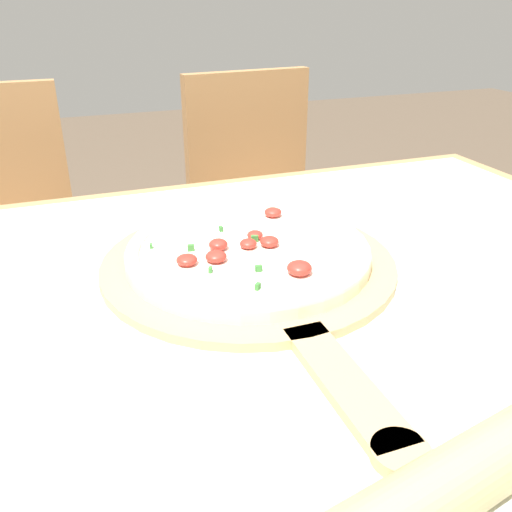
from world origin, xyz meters
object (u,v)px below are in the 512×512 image
Objects in this scene: pizza_peel at (253,269)px; pizza at (248,250)px; chair_left at (1,241)px; chair_right at (261,207)px.

pizza is at bearing 90.28° from pizza_peel.
chair_right is at bearing -0.66° from chair_left.
chair_left reaches higher than pizza.
chair_right is (0.31, 0.79, -0.23)m from pizza_peel.
chair_left is (-0.40, 0.78, -0.25)m from pizza.
pizza is 0.91m from chair_left.
chair_left is 1.00× the size of chair_right.
pizza_peel is at bearing -116.82° from chair_right.
chair_right reaches higher than pizza.
pizza reaches higher than pizza_peel.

